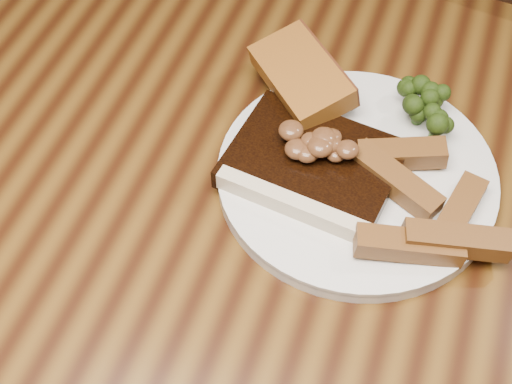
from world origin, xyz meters
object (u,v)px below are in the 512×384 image
steak (313,165)px  potato_wedges (424,196)px  chair_far (480,61)px  dining_table (249,272)px  plate (356,176)px  garlic_bread (300,91)px

steak → potato_wedges: (0.10, -0.00, 0.00)m
chair_far → dining_table: bearing=78.9°
steak → chair_far: bearing=80.2°
chair_far → potato_wedges: chair_far is taller
chair_far → potato_wedges: (-0.04, -0.47, 0.24)m
steak → plate: bearing=25.6°
plate → garlic_bread: bearing=137.1°
dining_table → plate: plate is taller
plate → potato_wedges: (0.06, -0.02, 0.02)m
chair_far → steak: size_ratio=6.40×
garlic_bread → chair_far: bearing=108.7°
plate → potato_wedges: bearing=-14.0°
dining_table → garlic_bread: (0.00, 0.15, 0.12)m
plate → chair_far: bearing=77.1°
chair_far → potato_wedges: 0.53m
steak → garlic_bread: (-0.04, 0.09, 0.00)m
steak → potato_wedges: size_ratio=1.27×
garlic_bread → potato_wedges: 0.17m
plate → steak: 0.05m
chair_far → plate: chair_far is taller
chair_far → steak: (-0.14, -0.47, 0.24)m
steak → dining_table: bearing=-115.6°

